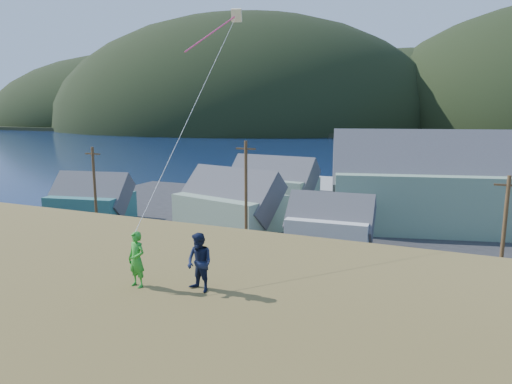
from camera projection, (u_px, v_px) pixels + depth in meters
ground at (280, 281)px, 32.93m from camera, size 900.00×900.00×0.00m
grass_strip at (270, 290)px, 31.11m from camera, size 110.00×8.00×0.10m
waterfront_lot at (334, 226)px, 48.33m from camera, size 72.00×36.00×0.12m
wharf at (331, 186)px, 71.41m from camera, size 26.00×14.00×0.90m
far_shore at (435, 126)px, 331.88m from camera, size 900.00×320.00×2.00m
far_hills at (496, 127)px, 272.17m from camera, size 760.00×265.00×143.00m
lodge at (509, 185)px, 45.70m from camera, size 36.26×17.72×12.30m
shed_teal at (91, 200)px, 49.97m from camera, size 9.31×7.30×6.60m
shed_palegreen_near at (230, 202)px, 46.43m from camera, size 11.75×8.89×7.66m
shed_white at (330, 223)px, 40.17m from camera, size 7.78×5.40×5.98m
shed_palegreen_far at (272, 182)px, 59.24m from camera, size 12.01×7.70×7.65m
utility_poles at (251, 211)px, 34.57m from camera, size 32.30×0.24×9.79m
parked_cars at (268, 205)px, 55.01m from camera, size 24.59×12.44×1.57m
kite_flyer_green at (137, 259)px, 12.83m from camera, size 0.64×0.48×1.60m
kite_flyer_navy at (199, 263)px, 12.50m from camera, size 0.94×0.82×1.64m
kite_rig at (232, 21)px, 20.05m from camera, size 1.26×4.96×12.06m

